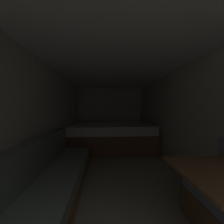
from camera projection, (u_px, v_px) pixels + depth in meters
The scene contains 7 objects.
ground_plane at pixel (116, 173), 2.33m from camera, with size 7.13×7.13×0.00m, color #A39984.
wall_back at pixel (110, 114), 4.88m from camera, with size 2.57×0.05×1.96m, color beige.
wall_left at pixel (46, 120), 2.23m from camera, with size 0.05×5.13×1.96m, color beige.
wall_right at pixel (183, 120), 2.37m from camera, with size 0.05×5.13×1.96m, color beige.
ceiling_slab at pixel (117, 64), 2.27m from camera, with size 2.57×5.13×0.05m, color white.
bed at pixel (111, 135), 3.96m from camera, with size 2.35×1.75×0.89m.
sofa_left at pixel (41, 192), 1.44m from camera, with size 0.67×2.84×0.76m.
Camera 1 is at (-0.21, -0.12, 1.20)m, focal length 20.17 mm.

